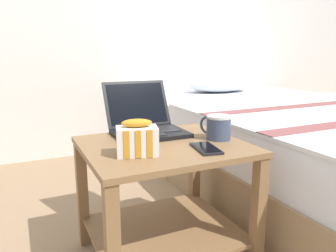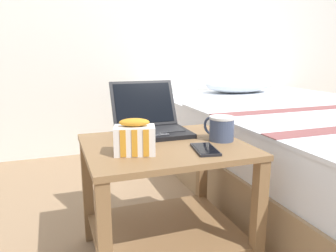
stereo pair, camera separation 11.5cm
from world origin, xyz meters
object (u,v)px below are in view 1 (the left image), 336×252
at_px(bed, 283,140).
at_px(cell_phone, 206,148).
at_px(snack_bag, 137,139).
at_px(laptop, 146,123).
at_px(mug_front_left, 218,126).

height_order(bed, cell_phone, bed).
xyz_separation_m(bed, snack_bag, (-1.28, -0.60, 0.30)).
bearing_deg(bed, laptop, -164.54).
xyz_separation_m(laptop, snack_bag, (-0.14, -0.28, 0.01)).
xyz_separation_m(bed, cell_phone, (-1.03, -0.65, 0.24)).
bearing_deg(bed, mug_front_left, -149.27).
relative_size(bed, cell_phone, 13.16).
relative_size(bed, mug_front_left, 15.58).
bearing_deg(snack_bag, laptop, 63.08).
bearing_deg(laptop, snack_bag, -116.92).
bearing_deg(cell_phone, mug_front_left, 41.48).
bearing_deg(laptop, bed, 15.46).
xyz_separation_m(bed, laptop, (-1.13, -0.31, 0.28)).
relative_size(mug_front_left, snack_bag, 0.87).
bearing_deg(mug_front_left, bed, 30.73).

